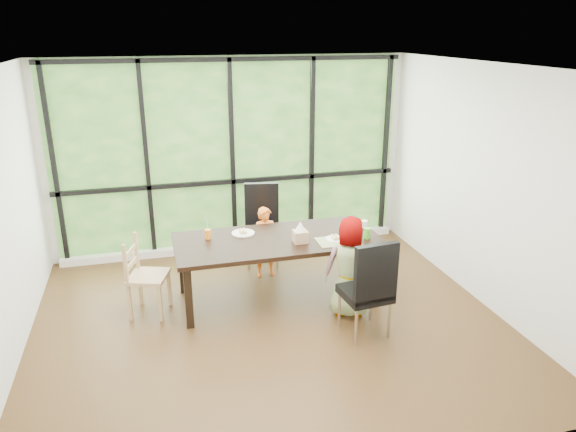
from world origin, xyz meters
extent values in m
plane|color=black|center=(0.00, 0.00, 0.00)|extent=(5.00, 5.00, 0.00)
plane|color=silver|center=(0.00, 2.25, 1.35)|extent=(5.00, 0.00, 5.00)
cube|color=#26521E|center=(0.00, 2.23, 1.35)|extent=(4.80, 0.02, 2.65)
cube|color=silver|center=(0.00, 2.15, 0.05)|extent=(4.80, 0.12, 0.10)
cube|color=black|center=(0.23, 0.55, 0.38)|extent=(2.37, 1.10, 0.75)
cube|color=black|center=(0.26, 1.54, 0.54)|extent=(0.54, 0.54, 1.08)
cube|color=black|center=(0.90, -0.46, 0.54)|extent=(0.50, 0.50, 1.08)
cube|color=#A68056|center=(-1.24, 0.55, 0.45)|extent=(0.51, 0.53, 0.90)
imported|color=orange|center=(0.23, 1.17, 0.46)|extent=(0.35, 0.24, 0.92)
imported|color=gray|center=(0.92, -0.03, 0.57)|extent=(0.64, 0.52, 1.14)
cube|color=tan|center=(0.85, 0.29, 0.75)|extent=(0.43, 0.32, 0.01)
cylinder|color=white|center=(-0.13, 0.79, 0.76)|extent=(0.27, 0.27, 0.02)
cylinder|color=white|center=(0.86, 0.34, 0.76)|extent=(0.23, 0.23, 0.01)
cylinder|color=orange|center=(-0.54, 0.75, 0.81)|extent=(0.07, 0.07, 0.11)
cylinder|color=green|center=(1.22, 0.29, 0.81)|extent=(0.08, 0.08, 0.13)
cylinder|color=white|center=(1.34, 0.63, 0.79)|extent=(0.08, 0.08, 0.08)
cube|color=tan|center=(0.45, 0.38, 0.82)|extent=(0.16, 0.16, 0.13)
cylinder|color=white|center=(-0.54, 0.75, 0.90)|extent=(0.01, 0.04, 0.20)
cylinder|color=pink|center=(1.22, 0.29, 0.92)|extent=(0.01, 0.04, 0.20)
cone|color=white|center=(0.45, 0.38, 0.94)|extent=(0.12, 0.12, 0.11)
camera|label=1|loc=(-1.15, -5.01, 3.05)|focal=33.42mm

